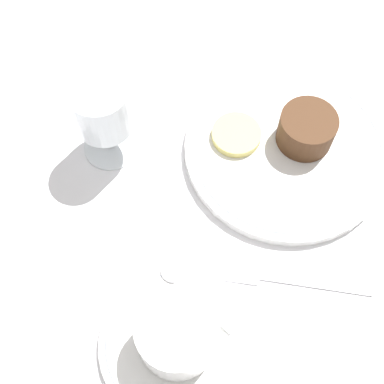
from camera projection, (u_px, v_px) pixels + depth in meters
ground_plane at (243, 159)px, 0.65m from camera, size 3.00×3.00×0.00m
dinner_plate at (286, 149)px, 0.65m from camera, size 0.25×0.25×0.01m
saucer at (177, 343)px, 0.55m from camera, size 0.16×0.16×0.01m
coffee_cup at (177, 333)px, 0.52m from camera, size 0.11×0.08×0.06m
spoon at (187, 292)px, 0.57m from camera, size 0.08×0.08×0.00m
wine_glass at (102, 112)px, 0.59m from camera, size 0.07×0.07×0.11m
fork at (274, 278)px, 0.58m from camera, size 0.04×0.17×0.01m
dessert_cake at (307, 129)px, 0.63m from camera, size 0.07×0.07×0.04m
pineapple_slice at (236, 135)px, 0.65m from camera, size 0.06×0.06×0.01m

